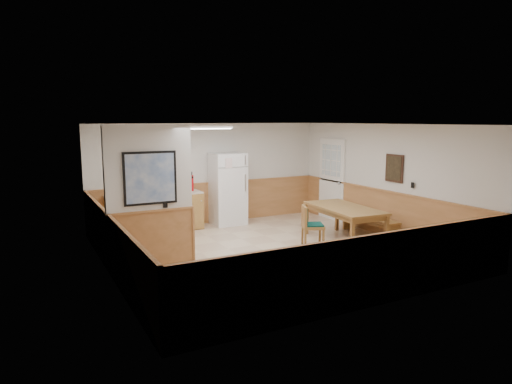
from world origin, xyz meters
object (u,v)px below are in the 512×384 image
dining_table (344,211)px  dining_bench (370,221)px  refrigerator (228,189)px  fire_extinguisher (191,182)px  soap_bottle (127,190)px  dining_chair (309,223)px

dining_table → dining_bench: 0.88m
dining_bench → dining_table: bearing=-170.8°
refrigerator → fire_extinguisher: 0.95m
soap_bottle → refrigerator: bearing=-2.3°
dining_bench → fire_extinguisher: bearing=143.8°
refrigerator → dining_table: (1.53, -2.66, -0.23)m
soap_bottle → dining_table: bearing=-34.8°
dining_bench → fire_extinguisher: 4.26m
refrigerator → dining_chair: 2.75m
dining_chair → soap_bottle: bearing=162.2°
dining_chair → fire_extinguisher: size_ratio=1.84×
dining_table → fire_extinguisher: size_ratio=4.24×
dining_bench → soap_bottle: 5.51m
soap_bottle → fire_extinguisher: bearing=-1.6°
refrigerator → fire_extinguisher: (-0.93, 0.06, 0.21)m
fire_extinguisher → dining_bench: bearing=-54.1°
dining_bench → fire_extinguisher: size_ratio=3.53×
fire_extinguisher → dining_chair: bearing=-75.5°
refrigerator → dining_table: refrigerator is taller
fire_extinguisher → soap_bottle: fire_extinguisher is taller
dining_table → dining_bench: dining_table is taller
dining_table → soap_bottle: bearing=149.4°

